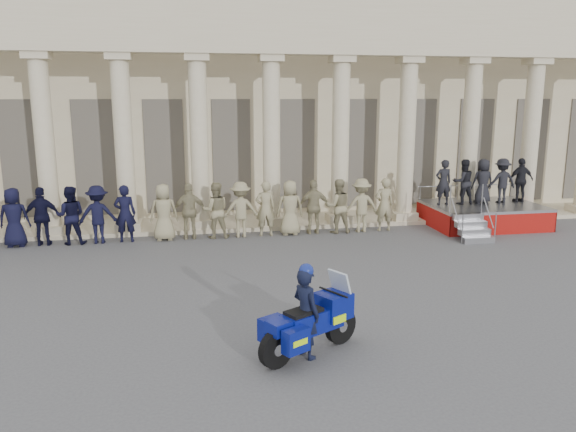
{
  "coord_description": "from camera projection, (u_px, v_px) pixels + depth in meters",
  "views": [
    {
      "loc": [
        -1.74,
        -12.33,
        4.84
      ],
      "look_at": [
        0.95,
        2.64,
        1.6
      ],
      "focal_mm": 35.0,
      "sensor_mm": 36.0,
      "label": 1
    }
  ],
  "objects": [
    {
      "name": "motorcycle",
      "position": [
        311.0,
        322.0,
        10.63
      ],
      "size": [
        2.13,
        1.55,
        1.52
      ],
      "rotation": [
        0.0,
        0.0,
        0.52
      ],
      "color": "black",
      "rests_on": "ground"
    },
    {
      "name": "ground",
      "position": [
        268.0,
        307.0,
        13.18
      ],
      "size": [
        90.0,
        90.0,
        0.0
      ],
      "primitive_type": "plane",
      "color": "#47474A",
      "rests_on": "ground"
    },
    {
      "name": "building",
      "position": [
        223.0,
        104.0,
        26.43
      ],
      "size": [
        40.0,
        12.5,
        9.0
      ],
      "color": "#C5B693",
      "rests_on": "ground"
    },
    {
      "name": "officer_rank",
      "position": [
        115.0,
        214.0,
        18.86
      ],
      "size": [
        19.81,
        0.74,
        1.96
      ],
      "color": "black",
      "rests_on": "ground"
    },
    {
      "name": "reviewing_stand",
      "position": [
        486.0,
        190.0,
        21.25
      ],
      "size": [
        4.17,
        4.0,
        2.54
      ],
      "color": "gray",
      "rests_on": "ground"
    },
    {
      "name": "rider",
      "position": [
        306.0,
        311.0,
        10.49
      ],
      "size": [
        0.68,
        0.76,
        1.84
      ],
      "rotation": [
        0.0,
        0.0,
        2.09
      ],
      "color": "black",
      "rests_on": "ground"
    }
  ]
}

